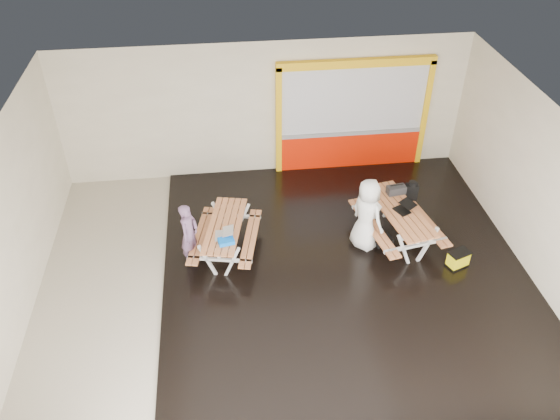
{
  "coord_description": "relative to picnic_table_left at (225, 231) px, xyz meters",
  "views": [
    {
      "loc": [
        -1.13,
        -8.55,
        8.15
      ],
      "look_at": [
        0.0,
        0.9,
        1.0
      ],
      "focal_mm": 36.31,
      "sensor_mm": 36.0,
      "label": 1
    }
  ],
  "objects": [
    {
      "name": "room",
      "position": [
        1.17,
        -0.82,
        1.15
      ],
      "size": [
        10.02,
        8.02,
        3.52
      ],
      "color": "beige",
      "rests_on": "ground"
    },
    {
      "name": "kiosk",
      "position": [
        3.37,
        3.11,
        0.85
      ],
      "size": [
        3.88,
        0.16,
        3.0
      ],
      "color": "red",
      "rests_on": "room"
    },
    {
      "name": "laptop_left",
      "position": [
        -0.04,
        -0.37,
        0.23
      ],
      "size": [
        0.4,
        0.37,
        0.16
      ],
      "color": "silver",
      "rests_on": "picnic_table_left"
    },
    {
      "name": "laptop_right",
      "position": [
        3.84,
        -0.04,
        0.31
      ],
      "size": [
        0.51,
        0.49,
        0.17
      ],
      "color": "black",
      "rests_on": "picnic_table_right"
    },
    {
      "name": "backpack",
      "position": [
        4.27,
        0.74,
        0.19
      ],
      "size": [
        0.29,
        0.2,
        0.46
      ],
      "color": "black",
      "rests_on": "picnic_table_right"
    },
    {
      "name": "blue_pouch",
      "position": [
        0.0,
        -0.59,
        0.23
      ],
      "size": [
        0.35,
        0.28,
        0.09
      ],
      "primitive_type": "cube",
      "rotation": [
        0.0,
        0.0,
        0.2
      ],
      "color": "blue",
      "rests_on": "picnic_table_left"
    },
    {
      "name": "person_left",
      "position": [
        -0.74,
        -0.26,
        0.22
      ],
      "size": [
        0.53,
        0.61,
        1.41
      ],
      "primitive_type": "imported",
      "rotation": [
        0.0,
        0.0,
        1.12
      ],
      "color": "#6E4F72",
      "rests_on": "deck"
    },
    {
      "name": "picnic_table_left",
      "position": [
        0.0,
        0.0,
        0.0
      ],
      "size": [
        1.69,
        2.17,
        0.78
      ],
      "color": "#DC8A56",
      "rests_on": "deck"
    },
    {
      "name": "deck",
      "position": [
        2.42,
        -0.82,
        -0.57
      ],
      "size": [
        7.5,
        7.98,
        0.05
      ],
      "primitive_type": "cube",
      "color": "black",
      "rests_on": "room"
    },
    {
      "name": "toolbox",
      "position": [
        3.85,
        0.59,
        0.35
      ],
      "size": [
        0.44,
        0.26,
        0.24
      ],
      "color": "black",
      "rests_on": "picnic_table_right"
    },
    {
      "name": "picnic_table_right",
      "position": [
        3.76,
        -0.02,
        0.05
      ],
      "size": [
        1.82,
        2.37,
        0.85
      ],
      "color": "#DC8A56",
      "rests_on": "deck"
    },
    {
      "name": "fluke_bag",
      "position": [
        4.79,
        -1.05,
        -0.36
      ],
      "size": [
        0.51,
        0.42,
        0.38
      ],
      "color": "black",
      "rests_on": "deck"
    },
    {
      "name": "dark_case",
      "position": [
        3.44,
        -0.14,
        -0.47
      ],
      "size": [
        0.45,
        0.38,
        0.15
      ],
      "primitive_type": "cube",
      "rotation": [
        0.0,
        0.0,
        0.24
      ],
      "color": "black",
      "rests_on": "deck"
    },
    {
      "name": "person_right",
      "position": [
        3.0,
        -0.16,
        0.29
      ],
      "size": [
        0.88,
        0.98,
        1.69
      ],
      "primitive_type": "imported",
      "rotation": [
        0.0,
        0.0,
        2.1
      ],
      "color": "white",
      "rests_on": "deck"
    }
  ]
}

